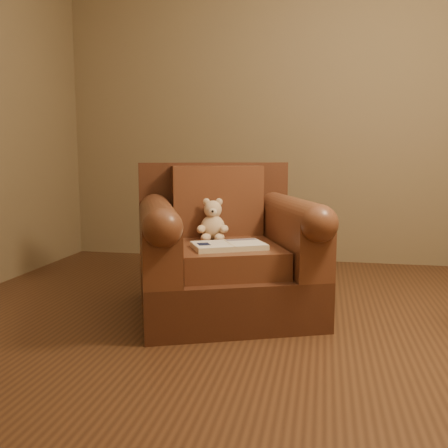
# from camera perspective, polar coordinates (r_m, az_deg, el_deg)

# --- Properties ---
(floor) EXTENTS (4.00, 4.00, 0.00)m
(floor) POSITION_cam_1_polar(r_m,az_deg,el_deg) (2.68, 3.36, -12.79)
(floor) COLOR #50301B
(floor) RESTS_ON ground
(armchair) EXTENTS (1.27, 1.25, 0.90)m
(armchair) POSITION_cam_1_polar(r_m,az_deg,el_deg) (3.02, 0.04, -3.54)
(armchair) COLOR #482618
(armchair) RESTS_ON floor
(teddy_bear) EXTENTS (0.19, 0.22, 0.26)m
(teddy_bear) POSITION_cam_1_polar(r_m,az_deg,el_deg) (3.06, -1.29, 0.01)
(teddy_bear) COLOR beige
(teddy_bear) RESTS_ON armchair
(guidebook) EXTENTS (0.46, 0.39, 0.03)m
(guidebook) POSITION_cam_1_polar(r_m,az_deg,el_deg) (2.78, 0.55, -2.49)
(guidebook) COLOR beige
(guidebook) RESTS_ON armchair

